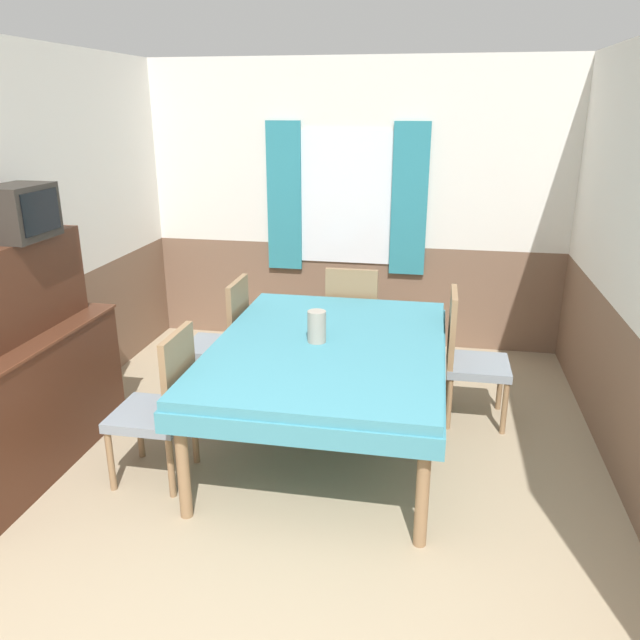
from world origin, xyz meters
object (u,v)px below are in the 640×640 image
at_px(chair_left_near, 162,403).
at_px(tv, 20,212).
at_px(dining_table, 329,357).
at_px(chair_head_window, 353,319).
at_px(chair_right_far, 468,354).
at_px(chair_left_far, 224,338).
at_px(sideboard, 22,378).
at_px(vase, 317,327).

bearing_deg(chair_left_near, tv, 78.51).
height_order(dining_table, tv, tv).
bearing_deg(chair_left_near, chair_head_window, -27.58).
xyz_separation_m(dining_table, chair_right_far, (0.91, 0.57, -0.14)).
bearing_deg(chair_left_near, chair_left_far, 0.00).
relative_size(chair_left_far, sideboard, 0.62).
height_order(chair_head_window, vase, chair_head_window).
bearing_deg(sideboard, dining_table, 18.51).
xyz_separation_m(chair_left_near, tv, (-0.88, 0.18, 1.09)).
bearing_deg(vase, chair_right_far, 29.65).
distance_m(chair_right_far, chair_left_near, 2.15).
bearing_deg(chair_head_window, chair_left_near, -117.58).
relative_size(dining_table, chair_left_near, 2.10).
xyz_separation_m(chair_head_window, vase, (-0.08, -1.18, 0.34)).
xyz_separation_m(chair_left_far, tv, (-0.88, -0.95, 1.09)).
height_order(dining_table, vase, vase).
xyz_separation_m(chair_right_far, chair_head_window, (-0.91, 0.62, 0.00)).
xyz_separation_m(dining_table, tv, (-1.80, -0.39, 0.95)).
distance_m(chair_left_near, sideboard, 0.89).
bearing_deg(chair_head_window, vase, -93.82).
relative_size(dining_table, chair_head_window, 2.10).
relative_size(chair_right_far, tv, 2.29).
distance_m(chair_left_near, vase, 1.07).
bearing_deg(chair_right_far, vase, -60.35).
distance_m(dining_table, vase, 0.22).
relative_size(chair_head_window, sideboard, 0.62).
bearing_deg(chair_right_far, chair_left_far, -90.00).
height_order(chair_left_far, tv, tv).
bearing_deg(chair_right_far, chair_head_window, -124.01).
xyz_separation_m(chair_right_far, vase, (-0.99, -0.57, 0.34)).
bearing_deg(sideboard, chair_left_far, 52.83).
bearing_deg(tv, dining_table, 12.18).
bearing_deg(chair_right_far, chair_left_near, -58.21).
bearing_deg(vase, chair_left_far, 145.92).
bearing_deg(chair_left_far, dining_table, -121.79).
relative_size(dining_table, chair_right_far, 2.10).
distance_m(chair_left_far, tv, 1.69).
bearing_deg(vase, tv, -167.24).
bearing_deg(dining_table, tv, -167.82).
bearing_deg(dining_table, chair_head_window, 90.00).
distance_m(dining_table, chair_head_window, 1.19).
xyz_separation_m(sideboard, vase, (1.72, 0.60, 0.24)).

